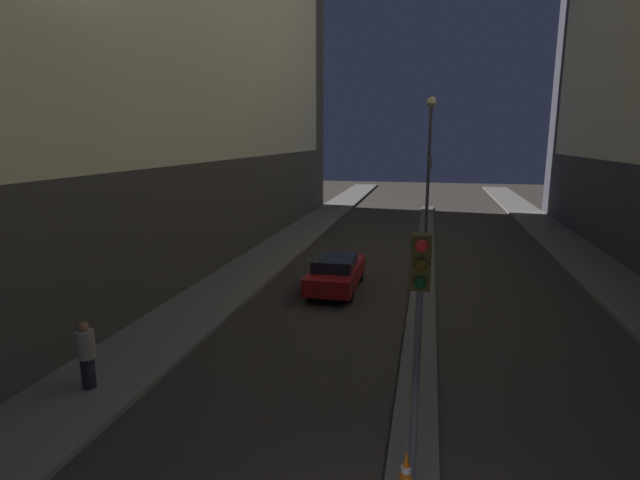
{
  "coord_description": "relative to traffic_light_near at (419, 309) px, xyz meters",
  "views": [
    {
      "loc": [
        0.08,
        -4.99,
        6.21
      ],
      "look_at": [
        -5.83,
        21.95,
        0.5
      ],
      "focal_mm": 28.0,
      "sensor_mm": 36.0,
      "label": 1
    }
  ],
  "objects": [
    {
      "name": "median_strip",
      "position": [
        0.0,
        17.82,
        -3.43
      ],
      "size": [
        0.98,
        39.27,
        0.13
      ],
      "color": "#56544F",
      "rests_on": "ground"
    },
    {
      "name": "traffic_cone_near",
      "position": [
        -0.11,
        -0.01,
        -2.98
      ],
      "size": [
        0.39,
        0.39,
        0.77
      ],
      "color": "black",
      "rests_on": "median_strip"
    },
    {
      "name": "traffic_light_mid",
      "position": [
        0.0,
        30.84,
        0.0
      ],
      "size": [
        0.32,
        0.42,
        4.58
      ],
      "color": "#4C4C51",
      "rests_on": "median_strip"
    },
    {
      "name": "pedestrian_on_left_sidewalk",
      "position": [
        -7.91,
        2.03,
        -2.46
      ],
      "size": [
        0.44,
        0.44,
        1.7
      ],
      "color": "black",
      "rests_on": "sidewalk_left"
    },
    {
      "name": "car_left_lane",
      "position": [
        -3.52,
        11.65,
        -2.74
      ],
      "size": [
        1.82,
        4.59,
        1.46
      ],
      "color": "maroon",
      "rests_on": "ground"
    },
    {
      "name": "traffic_light_near",
      "position": [
        0.0,
        0.0,
        0.0
      ],
      "size": [
        0.32,
        0.42,
        4.58
      ],
      "color": "#4C4C51",
      "rests_on": "median_strip"
    },
    {
      "name": "street_lamp",
      "position": [
        0.0,
        16.83,
        1.8
      ],
      "size": [
        0.48,
        0.48,
        7.92
      ],
      "color": "#4C4C51",
      "rests_on": "median_strip"
    }
  ]
}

